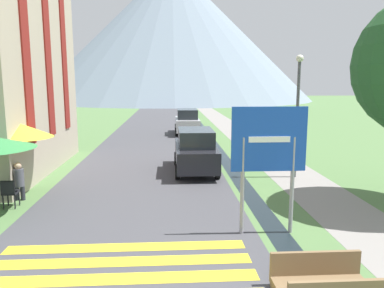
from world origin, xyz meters
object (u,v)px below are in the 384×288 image
(road_sign, at_px, (269,151))
(person_seated_near, at_px, (19,179))
(parked_car_far, at_px, (187,122))
(cafe_chair_near_left, at_px, (9,192))
(footbridge, at_px, (326,288))
(cafe_umbrella_middle_yellow, at_px, (20,130))
(cafe_chair_near_right, at_px, (10,191))
(cafe_chair_far_right, at_px, (27,170))
(parked_car_near, at_px, (195,150))
(streetlamp, at_px, (298,105))

(road_sign, distance_m, person_seated_near, 7.97)
(parked_car_far, bearing_deg, cafe_chair_near_left, -110.77)
(footbridge, xyz_separation_m, cafe_umbrella_middle_yellow, (-7.68, 6.88, 1.92))
(cafe_chair_near_right, distance_m, person_seated_near, 0.70)
(cafe_chair_far_right, bearing_deg, parked_car_near, 4.03)
(road_sign, distance_m, cafe_chair_near_left, 7.71)
(cafe_umbrella_middle_yellow, relative_size, person_seated_near, 1.94)
(cafe_chair_near_left, bearing_deg, cafe_chair_near_right, 134.50)
(parked_car_far, bearing_deg, cafe_umbrella_middle_yellow, -113.59)
(cafe_chair_far_right, relative_size, streetlamp, 0.18)
(streetlamp, bearing_deg, parked_car_far, 106.01)
(cafe_chair_near_right, distance_m, streetlamp, 10.54)
(parked_car_near, distance_m, parked_car_far, 11.70)
(cafe_chair_near_right, bearing_deg, person_seated_near, 68.62)
(streetlamp, bearing_deg, road_sign, -115.14)
(parked_car_far, bearing_deg, parked_car_near, -91.02)
(road_sign, height_order, person_seated_near, road_sign)
(road_sign, xyz_separation_m, parked_car_near, (-1.31, 6.65, -1.19))
(cafe_umbrella_middle_yellow, distance_m, streetlamp, 10.12)
(footbridge, relative_size, person_seated_near, 1.38)
(footbridge, bearing_deg, road_sign, 95.60)
(parked_car_far, height_order, cafe_chair_far_right, parked_car_far)
(road_sign, bearing_deg, footbridge, -84.40)
(cafe_chair_near_right, bearing_deg, cafe_chair_near_left, -91.76)
(cafe_umbrella_middle_yellow, bearing_deg, parked_car_far, 66.41)
(footbridge, distance_m, person_seated_near, 9.64)
(parked_car_near, relative_size, cafe_chair_near_left, 4.86)
(parked_car_far, xyz_separation_m, person_seated_near, (-6.10, -15.23, -0.23))
(footbridge, bearing_deg, cafe_chair_near_left, 144.94)
(parked_car_near, bearing_deg, cafe_chair_far_right, -167.07)
(cafe_chair_near_left, relative_size, cafe_chair_near_right, 1.00)
(cafe_chair_near_right, bearing_deg, parked_car_far, 49.30)
(cafe_chair_near_right, distance_m, cafe_umbrella_middle_yellow, 2.23)
(parked_car_near, xyz_separation_m, cafe_umbrella_middle_yellow, (-6.08, -2.70, 1.24))
(parked_car_far, relative_size, cafe_umbrella_middle_yellow, 1.71)
(road_sign, xyz_separation_m, person_seated_near, (-7.20, 3.11, -1.41))
(cafe_chair_far_right, bearing_deg, streetlamp, -7.12)
(parked_car_near, height_order, cafe_chair_near_left, parked_car_near)
(cafe_chair_far_right, distance_m, cafe_chair_near_right, 2.79)
(parked_car_near, bearing_deg, streetlamp, -16.43)
(cafe_chair_far_right, bearing_deg, footbridge, -54.33)
(cafe_chair_near_left, bearing_deg, parked_car_far, 95.82)
(person_seated_near, bearing_deg, cafe_chair_far_right, 103.62)
(parked_car_near, height_order, cafe_chair_far_right, parked_car_near)
(cafe_chair_near_left, xyz_separation_m, cafe_chair_far_right, (-0.52, 2.87, 0.00))
(road_sign, height_order, cafe_chair_near_left, road_sign)
(streetlamp, bearing_deg, person_seated_near, -166.27)
(cafe_chair_near_left, xyz_separation_m, cafe_umbrella_middle_yellow, (-0.21, 1.63, 1.64))
(parked_car_near, relative_size, person_seated_near, 3.35)
(parked_car_near, relative_size, parked_car_far, 1.01)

